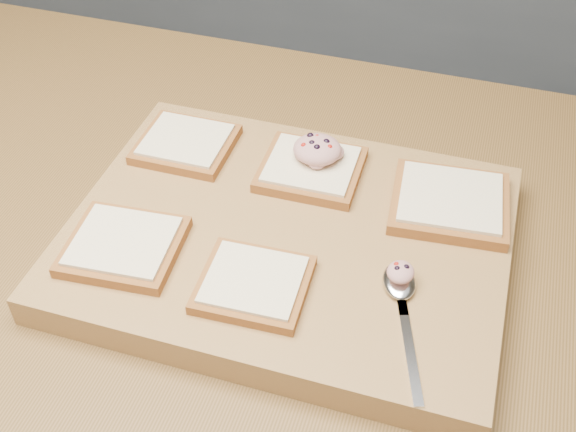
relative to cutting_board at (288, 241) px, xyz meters
name	(u,v)px	position (x,y,z in m)	size (l,w,h in m)	color
back_counter	(455,14)	(0.06, 1.45, -0.45)	(3.60, 0.62, 0.94)	slate
cutting_board	(288,241)	(0.00, 0.00, 0.00)	(0.48, 0.36, 0.04)	#A68047
bread_far_left	(186,144)	(-0.16, 0.10, 0.03)	(0.11, 0.10, 0.02)	#9B5728
bread_far_center	(311,169)	(0.00, 0.10, 0.03)	(0.12, 0.11, 0.02)	#9B5728
bread_far_right	(450,202)	(0.16, 0.09, 0.03)	(0.14, 0.13, 0.02)	#9B5728
bread_near_left	(124,245)	(-0.16, -0.08, 0.03)	(0.13, 0.12, 0.02)	#9B5728
bread_near_center	(254,284)	(-0.01, -0.09, 0.03)	(0.11, 0.10, 0.02)	#9B5728
tuna_salad_dollop	(317,149)	(0.00, 0.11, 0.05)	(0.06, 0.05, 0.03)	tan
spoon	(401,291)	(0.14, -0.06, 0.02)	(0.07, 0.17, 0.01)	silver
spoon_salad	(401,272)	(0.13, -0.04, 0.04)	(0.03, 0.03, 0.02)	tan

